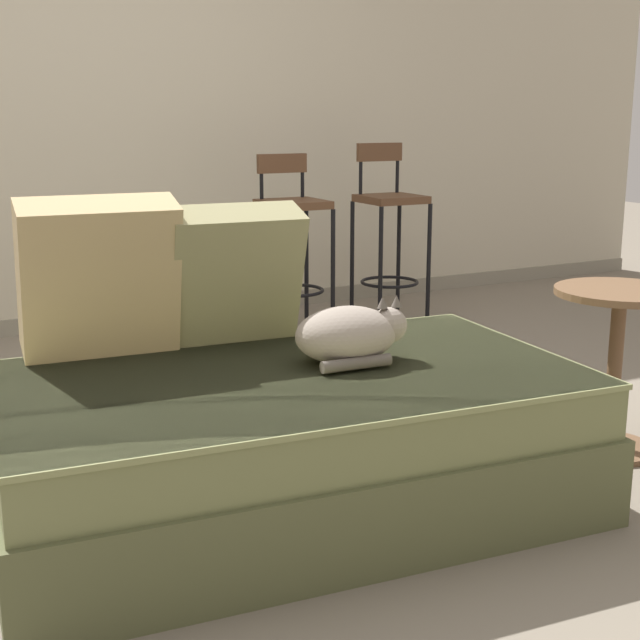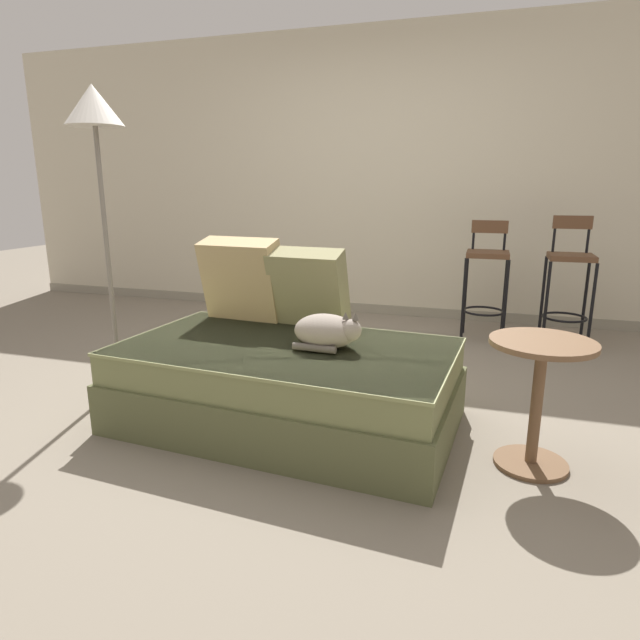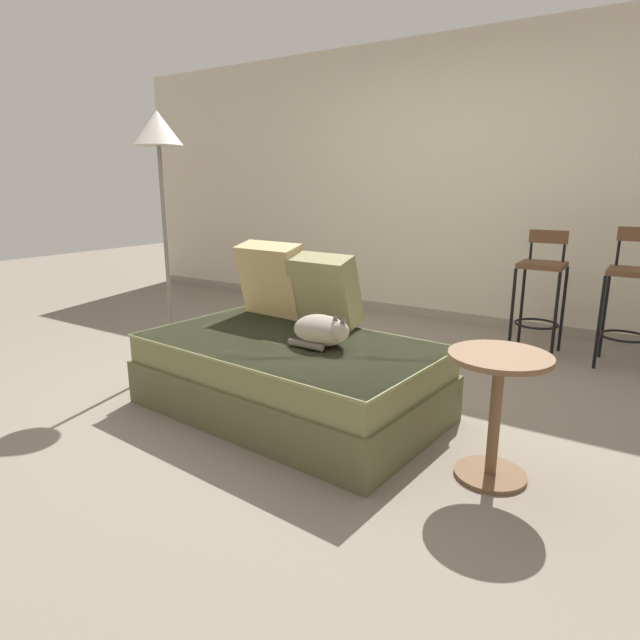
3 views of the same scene
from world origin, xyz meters
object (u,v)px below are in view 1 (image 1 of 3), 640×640
Objects in this scene: throw_pillow_corner at (99,277)px; side_table at (616,347)px; couch at (291,440)px; cat at (350,334)px; bar_stool_near_window at (292,232)px; throw_pillow_middle at (233,274)px; bar_stool_by_doorway at (389,224)px.

side_table is at bearing -17.66° from throw_pillow_corner.
side_table is at bearing -4.35° from couch.
side_table is (0.98, -0.11, -0.13)m from cat.
throw_pillow_middle is at bearing -121.51° from bar_stool_near_window.
throw_pillow_middle is at bearing 158.04° from side_table.
cat is (0.23, -0.37, -0.14)m from throw_pillow_middle.
cat is at bearing -58.91° from throw_pillow_middle.
side_table is (0.25, -2.06, -0.17)m from bar_stool_near_window.
bar_stool_near_window is at bearing 64.21° from couch.
bar_stool_by_doorway is (1.57, 1.57, -0.10)m from throw_pillow_middle.
throw_pillow_middle is 0.78× the size of side_table.
couch is 2.53m from bar_stool_by_doorway.
cat is at bearing -110.77° from bar_stool_near_window.
bar_stool_by_doorway is (1.55, 1.97, 0.34)m from couch.
cat is 1.00m from side_table.
couch is at bearing -128.25° from bar_stool_by_doorway.
side_table reaches higher than couch.
throw_pillow_corner reaches higher than side_table.
throw_pillow_corner is 1.74m from side_table.
bar_stool_near_window is 1.63× the size of side_table.
couch is at bearing -174.02° from cat.
bar_stool_by_doorway reaches higher than side_table.
bar_stool_by_doorway reaches higher than bar_stool_near_window.
throw_pillow_middle is at bearing 91.80° from couch.
couch is 3.57× the size of throw_pillow_corner.
throw_pillow_corner is (-0.44, 0.43, 0.46)m from couch.
bar_stool_near_window reaches higher than couch.
throw_pillow_corner is 1.09× the size of throw_pillow_middle.
throw_pillow_middle is 0.46m from cat.
side_table is (1.63, -0.52, -0.30)m from throw_pillow_corner.
couch is at bearing -44.49° from throw_pillow_corner.
throw_pillow_middle is (0.42, -0.03, -0.02)m from throw_pillow_corner.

